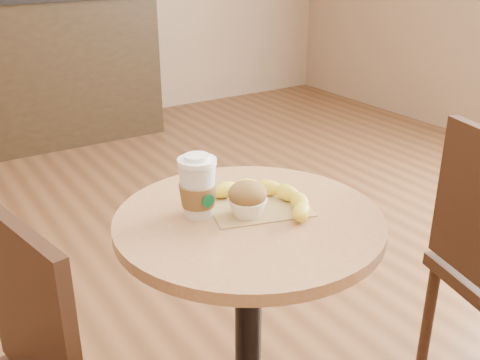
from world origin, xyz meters
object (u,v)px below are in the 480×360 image
at_px(coffee_cup, 198,189).
at_px(cafe_table, 248,299).
at_px(muffin, 248,199).
at_px(banana, 268,198).

bearing_deg(coffee_cup, cafe_table, -39.25).
relative_size(cafe_table, muffin, 7.84).
xyz_separation_m(cafe_table, coffee_cup, (-0.10, 0.07, 0.31)).
bearing_deg(muffin, coffee_cup, 144.63).
bearing_deg(cafe_table, muffin, 124.51).
bearing_deg(coffee_cup, banana, -21.51).
distance_m(muffin, banana, 0.07).
bearing_deg(muffin, banana, 10.96).
height_order(cafe_table, coffee_cup, coffee_cup).
height_order(cafe_table, banana, banana).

